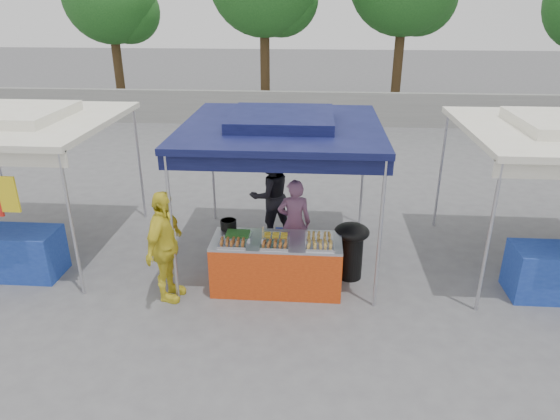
# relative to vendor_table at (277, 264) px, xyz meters

# --- Properties ---
(ground_plane) EXTENTS (80.00, 80.00, 0.00)m
(ground_plane) POSITION_rel_vendor_table_xyz_m (0.00, 0.10, -0.43)
(ground_plane) COLOR #5B5B5E
(back_wall) EXTENTS (40.00, 0.25, 1.20)m
(back_wall) POSITION_rel_vendor_table_xyz_m (0.00, 11.10, 0.17)
(back_wall) COLOR gray
(back_wall) RESTS_ON ground_plane
(main_canopy) EXTENTS (3.20, 3.20, 2.57)m
(main_canopy) POSITION_rel_vendor_table_xyz_m (0.00, 1.07, 1.94)
(main_canopy) COLOR silver
(main_canopy) RESTS_ON ground_plane
(neighbor_stall_left) EXTENTS (3.20, 3.20, 2.57)m
(neighbor_stall_left) POSITION_rel_vendor_table_xyz_m (-4.50, 0.67, 1.18)
(neighbor_stall_left) COLOR silver
(neighbor_stall_left) RESTS_ON ground_plane
(tree_0) EXTENTS (3.60, 3.55, 6.10)m
(tree_0) POSITION_rel_vendor_table_xyz_m (-7.36, 13.48, 3.75)
(tree_0) COLOR #422F19
(tree_0) RESTS_ON ground_plane
(vendor_table) EXTENTS (2.00, 0.80, 0.85)m
(vendor_table) POSITION_rel_vendor_table_xyz_m (0.00, 0.00, 0.00)
(vendor_table) COLOR #C53D11
(vendor_table) RESTS_ON ground_plane
(food_tray_fl) EXTENTS (0.42, 0.30, 0.07)m
(food_tray_fl) POSITION_rel_vendor_table_xyz_m (-0.64, -0.24, 0.46)
(food_tray_fl) COLOR silver
(food_tray_fl) RESTS_ON vendor_table
(food_tray_fm) EXTENTS (0.42, 0.30, 0.07)m
(food_tray_fm) POSITION_rel_vendor_table_xyz_m (-0.01, -0.24, 0.46)
(food_tray_fm) COLOR silver
(food_tray_fm) RESTS_ON vendor_table
(food_tray_fr) EXTENTS (0.42, 0.30, 0.07)m
(food_tray_fr) POSITION_rel_vendor_table_xyz_m (0.66, -0.22, 0.46)
(food_tray_fr) COLOR silver
(food_tray_fr) RESTS_ON vendor_table
(food_tray_bl) EXTENTS (0.42, 0.30, 0.07)m
(food_tray_bl) POSITION_rel_vendor_table_xyz_m (-0.61, 0.06, 0.46)
(food_tray_bl) COLOR silver
(food_tray_bl) RESTS_ON vendor_table
(food_tray_bm) EXTENTS (0.42, 0.30, 0.07)m
(food_tray_bm) POSITION_rel_vendor_table_xyz_m (-0.02, 0.05, 0.46)
(food_tray_bm) COLOR silver
(food_tray_bm) RESTS_ON vendor_table
(food_tray_br) EXTENTS (0.42, 0.30, 0.07)m
(food_tray_br) POSITION_rel_vendor_table_xyz_m (0.65, 0.06, 0.46)
(food_tray_br) COLOR silver
(food_tray_br) RESTS_ON vendor_table
(cooking_pot) EXTENTS (0.26, 0.26, 0.15)m
(cooking_pot) POSITION_rel_vendor_table_xyz_m (-0.80, 0.34, 0.50)
(cooking_pot) COLOR black
(cooking_pot) RESTS_ON vendor_table
(skewer_cup) EXTENTS (0.08, 0.08, 0.10)m
(skewer_cup) POSITION_rel_vendor_table_xyz_m (-0.19, -0.16, 0.47)
(skewer_cup) COLOR silver
(skewer_cup) RESTS_ON vendor_table
(wok_burner) EXTENTS (0.57, 0.57, 0.96)m
(wok_burner) POSITION_rel_vendor_table_xyz_m (1.17, 0.43, 0.14)
(wok_burner) COLOR black
(wok_burner) RESTS_ON ground_plane
(crate_left) EXTENTS (0.54, 0.38, 0.32)m
(crate_left) POSITION_rel_vendor_table_xyz_m (-0.51, 0.61, -0.26)
(crate_left) COLOR #142BA5
(crate_left) RESTS_ON ground_plane
(crate_right) EXTENTS (0.55, 0.39, 0.33)m
(crate_right) POSITION_rel_vendor_table_xyz_m (0.18, 0.70, -0.26)
(crate_right) COLOR #142BA5
(crate_right) RESTS_ON ground_plane
(crate_stacked) EXTENTS (0.53, 0.37, 0.32)m
(crate_stacked) POSITION_rel_vendor_table_xyz_m (0.18, 0.70, 0.06)
(crate_stacked) COLOR #142BA5
(crate_stacked) RESTS_ON crate_right
(vendor_woman) EXTENTS (0.59, 0.41, 1.55)m
(vendor_woman) POSITION_rel_vendor_table_xyz_m (0.23, 0.80, 0.35)
(vendor_woman) COLOR #8C597C
(vendor_woman) RESTS_ON ground_plane
(helper_man) EXTENTS (1.03, 0.97, 1.68)m
(helper_man) POSITION_rel_vendor_table_xyz_m (-0.27, 1.88, 0.42)
(helper_man) COLOR black
(helper_man) RESTS_ON ground_plane
(customer_person) EXTENTS (0.59, 1.08, 1.74)m
(customer_person) POSITION_rel_vendor_table_xyz_m (-1.63, -0.40, 0.45)
(customer_person) COLOR yellow
(customer_person) RESTS_ON ground_plane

